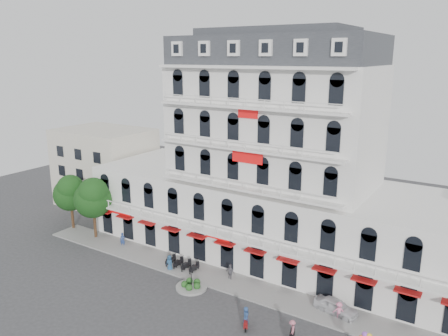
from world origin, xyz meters
TOP-DOWN VIEW (x-y plane):
  - ground at (0.00, 0.00)m, footprint 120.00×120.00m
  - sidewalk at (0.00, 9.00)m, footprint 53.00×4.00m
  - main_building at (0.00, 18.00)m, footprint 45.00×15.00m
  - flank_building_west at (-30.00, 20.00)m, footprint 14.00×10.00m
  - traffic_island at (-3.00, 6.00)m, footprint 3.20×3.20m
  - parked_scooter_row at (-6.35, 8.80)m, footprint 4.40×1.80m
  - tree_west_outer at (-25.95, 9.98)m, footprint 4.50×4.48m
  - tree_west_inner at (-20.95, 9.48)m, footprint 4.76×4.76m
  - parked_car at (10.84, 9.50)m, footprint 4.32×2.35m
  - rider_east at (4.98, 3.15)m, footprint 1.00×1.56m
  - rider_center at (9.12, 3.55)m, footprint 0.83×1.66m
  - pedestrian_left at (-7.30, 7.79)m, footprint 0.92×0.65m
  - pedestrian_mid at (-0.50, 9.50)m, footprint 1.11×0.59m
  - pedestrian_right at (11.35, 8.78)m, footprint 1.22×0.98m
  - pedestrian_far at (-16.13, 9.47)m, footprint 0.77×0.65m

SIDE VIEW (x-z plane):
  - ground at x=0.00m, z-range 0.00..0.00m
  - parked_scooter_row at x=-6.35m, z-range -0.55..0.55m
  - sidewalk at x=0.00m, z-range 0.00..0.16m
  - traffic_island at x=-3.00m, z-range -0.54..1.06m
  - parked_car at x=10.84m, z-range 0.00..1.39m
  - pedestrian_right at x=11.35m, z-range 0.00..1.66m
  - pedestrian_left at x=-7.30m, z-range 0.00..1.78m
  - pedestrian_far at x=-16.13m, z-range 0.00..1.80m
  - pedestrian_mid at x=-0.50m, z-range 0.00..1.81m
  - rider_east at x=4.98m, z-range -0.02..2.02m
  - rider_center at x=9.12m, z-range 0.03..2.02m
  - tree_west_outer at x=-25.95m, z-range 1.47..9.23m
  - tree_west_inner at x=-20.95m, z-range 1.56..9.81m
  - flank_building_west at x=-30.00m, z-range 0.00..12.00m
  - main_building at x=0.00m, z-range -2.94..22.86m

